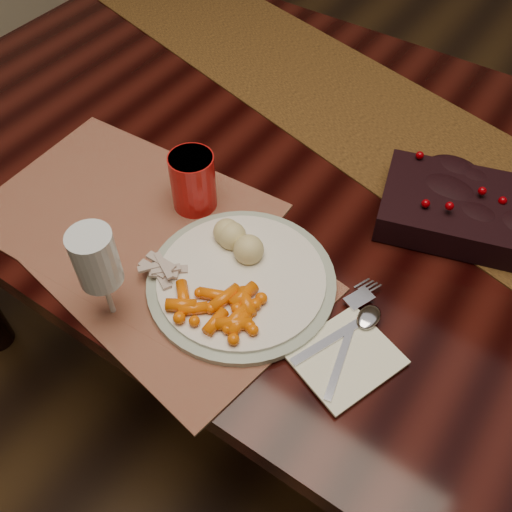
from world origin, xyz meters
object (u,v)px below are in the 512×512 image
Objects in this scene: turkey_shreds at (161,270)px; wine_glass at (102,277)px; placemat_main at (176,271)px; dining_table at (322,298)px; centerpiece at (489,212)px; mashed_potatoes at (239,235)px; baby_carrots at (218,302)px; red_cup at (193,181)px; dinner_plate at (241,280)px; napkin at (345,357)px.

wine_glass reaches higher than turkey_shreds.
dining_table is at bearing 81.30° from placemat_main.
mashed_potatoes is (-0.30, -0.28, 0.01)m from centerpiece.
centerpiece reaches higher than baby_carrots.
dining_table is at bearing 72.99° from wine_glass.
placemat_main is 3.70× the size of baby_carrots.
placemat_main is 0.16m from red_cup.
placemat_main is 0.11m from dinner_plate.
napkin is at bearing -60.00° from dining_table.
dining_table is 20.49× the size of mashed_potatoes.
placemat_main is 4.98× the size of mashed_potatoes.
wine_glass is (-0.03, -0.11, 0.08)m from placemat_main.
dining_table is 29.07× the size of turkey_shreds.
placemat_main is 3.20× the size of napkin.
baby_carrots is 0.12m from mashed_potatoes.
baby_carrots reaches higher than turkey_shreds.
dinner_plate is at bearing 49.30° from wine_glass.
centerpiece is 0.36m from napkin.
baby_carrots is at bearing -4.50° from placemat_main.
mashed_potatoes is 0.13m from turkey_shreds.
dinner_plate is (0.10, 0.04, 0.01)m from placemat_main.
wine_glass is at bearing -81.17° from red_cup.
centerpiece reaches higher than dining_table.
placemat_main is 0.29m from napkin.
placemat_main is at bearing -157.59° from napkin.
baby_carrots is at bearing -90.96° from dining_table.
turkey_shreds is at bearing -69.12° from red_cup.
napkin is at bearing 7.06° from turkey_shreds.
dining_table is 0.55m from turkey_shreds.
mashed_potatoes reaches higher than turkey_shreds.
baby_carrots is 0.11m from turkey_shreds.
turkey_shreds reaches higher than napkin.
wine_glass reaches higher than mashed_potatoes.
dinner_plate is 0.06m from baby_carrots.
placemat_main is 0.12m from mashed_potatoes.
dining_table is at bearing 49.12° from red_cup.
napkin is at bearing 11.14° from baby_carrots.
red_cup is at bearing 149.95° from dinner_plate.
mashed_potatoes is (0.06, 0.09, 0.04)m from placemat_main.
dinner_plate is (-0.01, -0.30, 0.39)m from dining_table.
baby_carrots reaches higher than dinner_plate.
placemat_main is 4.23× the size of red_cup.
red_cup is (-0.07, 0.13, 0.05)m from placemat_main.
mashed_potatoes reaches higher than napkin.
dinner_plate is at bearing -91.66° from dining_table.
wine_glass is (-0.32, -0.12, 0.08)m from napkin.
turkey_shreds reaches higher than dinner_plate.
dinner_plate is 0.12m from turkey_shreds.
dinner_plate is at bearing -167.29° from napkin.
turkey_shreds is at bearing -149.75° from dinner_plate.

